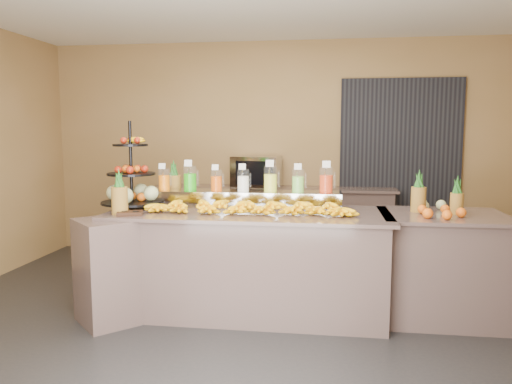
% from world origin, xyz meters
% --- Properties ---
extents(ground, '(6.00, 6.00, 0.00)m').
position_xyz_m(ground, '(0.00, 0.00, 0.00)').
color(ground, black).
rests_on(ground, ground).
extents(room_envelope, '(6.04, 5.02, 2.82)m').
position_xyz_m(room_envelope, '(0.19, 0.79, 1.88)').
color(room_envelope, olive).
rests_on(room_envelope, ground).
extents(buffet_counter, '(2.75, 1.25, 0.93)m').
position_xyz_m(buffet_counter, '(-0.12, 0.26, 0.47)').
color(buffet_counter, '#866761').
rests_on(buffet_counter, ground).
extents(right_counter, '(1.08, 0.88, 0.93)m').
position_xyz_m(right_counter, '(1.70, 0.40, 0.47)').
color(right_counter, '#866761').
rests_on(right_counter, ground).
extents(back_ledge, '(3.10, 0.55, 0.93)m').
position_xyz_m(back_ledge, '(0.00, 2.25, 0.47)').
color(back_ledge, '#866761').
rests_on(back_ledge, ground).
extents(pitcher_tray, '(1.85, 0.30, 0.15)m').
position_xyz_m(pitcher_tray, '(-0.10, 0.58, 1.01)').
color(pitcher_tray, gray).
rests_on(pitcher_tray, buffet_counter).
extents(juice_pitcher_orange_a, '(0.11, 0.12, 0.27)m').
position_xyz_m(juice_pitcher_orange_a, '(-0.88, 0.58, 1.17)').
color(juice_pitcher_orange_a, silver).
rests_on(juice_pitcher_orange_a, pitcher_tray).
extents(juice_pitcher_green, '(0.13, 0.13, 0.31)m').
position_xyz_m(juice_pitcher_green, '(-0.62, 0.58, 1.18)').
color(juice_pitcher_green, silver).
rests_on(juice_pitcher_green, pitcher_tray).
extents(juice_pitcher_orange_b, '(0.11, 0.11, 0.26)m').
position_xyz_m(juice_pitcher_orange_b, '(-0.36, 0.58, 1.17)').
color(juice_pitcher_orange_b, silver).
rests_on(juice_pitcher_orange_b, pitcher_tray).
extents(juice_pitcher_milk, '(0.11, 0.12, 0.27)m').
position_xyz_m(juice_pitcher_milk, '(-0.10, 0.58, 1.17)').
color(juice_pitcher_milk, silver).
rests_on(juice_pitcher_milk, pitcher_tray).
extents(juice_pitcher_lemon, '(0.13, 0.13, 0.31)m').
position_xyz_m(juice_pitcher_lemon, '(0.16, 0.58, 1.19)').
color(juice_pitcher_lemon, silver).
rests_on(juice_pitcher_lemon, pitcher_tray).
extents(juice_pitcher_lime, '(0.12, 0.12, 0.28)m').
position_xyz_m(juice_pitcher_lime, '(0.42, 0.58, 1.17)').
color(juice_pitcher_lime, silver).
rests_on(juice_pitcher_lime, pitcher_tray).
extents(juice_pitcher_orange_c, '(0.13, 0.13, 0.31)m').
position_xyz_m(juice_pitcher_orange_c, '(0.68, 0.58, 1.18)').
color(juice_pitcher_orange_c, silver).
rests_on(juice_pitcher_orange_c, pitcher_tray).
extents(banana_heap, '(1.88, 0.17, 0.16)m').
position_xyz_m(banana_heap, '(0.02, 0.21, 1.00)').
color(banana_heap, '#E8A90B').
rests_on(banana_heap, buffet_counter).
extents(fruit_stand, '(0.72, 0.72, 0.81)m').
position_xyz_m(fruit_stand, '(-1.10, 0.40, 1.14)').
color(fruit_stand, black).
rests_on(fruit_stand, buffet_counter).
extents(condiment_caddy, '(0.25, 0.22, 0.03)m').
position_xyz_m(condiment_caddy, '(-0.98, -0.04, 0.95)').
color(condiment_caddy, black).
rests_on(condiment_caddy, buffet_counter).
extents(pineapple_left_a, '(0.14, 0.14, 0.40)m').
position_xyz_m(pineapple_left_a, '(-1.09, -0.00, 1.08)').
color(pineapple_left_a, brown).
rests_on(pineapple_left_a, buffet_counter).
extents(pineapple_left_b, '(0.15, 0.15, 0.43)m').
position_xyz_m(pineapple_left_b, '(-0.85, 0.80, 1.09)').
color(pineapple_left_b, brown).
rests_on(pineapple_left_b, buffet_counter).
extents(right_fruit_pile, '(0.42, 0.40, 0.22)m').
position_xyz_m(right_fruit_pile, '(1.63, 0.36, 1.00)').
color(right_fruit_pile, brown).
rests_on(right_fruit_pile, right_counter).
extents(oven_warmer, '(0.63, 0.48, 0.39)m').
position_xyz_m(oven_warmer, '(-0.21, 2.25, 1.13)').
color(oven_warmer, gray).
rests_on(oven_warmer, back_ledge).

